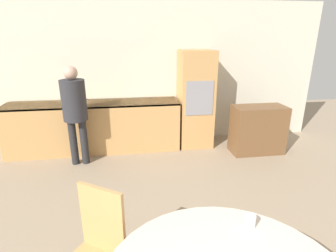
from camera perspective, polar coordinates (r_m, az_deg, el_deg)
The scene contains 7 objects.
wall_back at distance 4.98m, azimuth -4.48°, elevation 11.04°, with size 6.67×0.05×2.60m.
kitchen_counter at distance 4.87m, azimuth -15.60°, elevation -0.02°, with size 2.99×0.60×0.89m.
oven_unit at distance 4.87m, azimuth 5.98°, elevation 5.76°, with size 0.60×0.59×1.76m.
sideboard at distance 4.88m, azimuth 18.93°, elevation -0.74°, with size 0.90×0.45×0.84m.
chair_far_left at distance 2.14m, azimuth -15.30°, elevation -24.07°, with size 0.55×0.55×0.98m.
person_standing at distance 4.26m, azimuth -19.67°, elevation 4.03°, with size 0.37×0.37×1.57m.
cup at distance 1.99m, azimuth 17.41°, elevation -19.20°, with size 0.08×0.08×0.09m.
Camera 1 is at (-0.35, 0.38, 1.98)m, focal length 28.00 mm.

